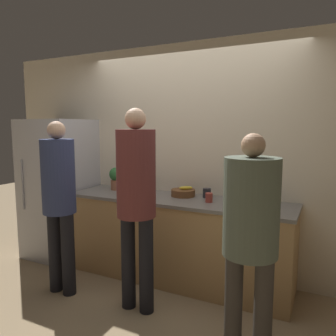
{
  "coord_description": "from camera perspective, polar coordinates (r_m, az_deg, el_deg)",
  "views": [
    {
      "loc": [
        1.45,
        -2.76,
        1.67
      ],
      "look_at": [
        0.0,
        0.15,
        1.26
      ],
      "focal_mm": 35.0,
      "sensor_mm": 36.0,
      "label": 1
    }
  ],
  "objects": [
    {
      "name": "fruit_bowl",
      "position": [
        3.62,
        2.67,
        -4.29
      ],
      "size": [
        0.26,
        0.26,
        0.11
      ],
      "color": "brown",
      "rests_on": "counter"
    },
    {
      "name": "bottle_amber",
      "position": [
        3.25,
        10.91,
        -5.38
      ],
      "size": [
        0.07,
        0.07,
        0.15
      ],
      "color": "brown",
      "rests_on": "counter"
    },
    {
      "name": "cup_red",
      "position": [
        3.35,
        7.15,
        -5.14
      ],
      "size": [
        0.07,
        0.07,
        0.1
      ],
      "color": "#A33D33",
      "rests_on": "counter"
    },
    {
      "name": "potted_plant",
      "position": [
        4.02,
        -9.01,
        -1.65
      ],
      "size": [
        0.17,
        0.17,
        0.27
      ],
      "color": "#9E6042",
      "rests_on": "counter"
    },
    {
      "name": "utensil_crock",
      "position": [
        3.89,
        -3.9,
        -3.08
      ],
      "size": [
        0.11,
        0.11,
        0.26
      ],
      "color": "#3D424C",
      "rests_on": "counter"
    },
    {
      "name": "wall_back",
      "position": [
        3.78,
        3.77,
        1.56
      ],
      "size": [
        5.2,
        0.06,
        2.6
      ],
      "color": "beige",
      "rests_on": "ground_plane"
    },
    {
      "name": "refrigerator",
      "position": [
        4.45,
        -18.35,
        -3.4
      ],
      "size": [
        0.78,
        0.74,
        1.76
      ],
      "color": "#B7B7BC",
      "rests_on": "ground_plane"
    },
    {
      "name": "person_center",
      "position": [
        2.91,
        -5.54,
        -4.25
      ],
      "size": [
        0.35,
        0.35,
        1.83
      ],
      "color": "black",
      "rests_on": "ground_plane"
    },
    {
      "name": "person_right",
      "position": [
        2.37,
        14.19,
        -9.73
      ],
      "size": [
        0.38,
        0.38,
        1.63
      ],
      "color": "#38332D",
      "rests_on": "ground_plane"
    },
    {
      "name": "person_left",
      "position": [
        3.39,
        -18.45,
        -4.38
      ],
      "size": [
        0.32,
        0.32,
        1.72
      ],
      "color": "black",
      "rests_on": "ground_plane"
    },
    {
      "name": "cup_black",
      "position": [
        3.56,
        6.79,
        -4.36
      ],
      "size": [
        0.09,
        0.09,
        0.1
      ],
      "color": "#28282D",
      "rests_on": "counter"
    },
    {
      "name": "counter",
      "position": [
        3.67,
        1.62,
        -12.15
      ],
      "size": [
        2.47,
        0.69,
        0.91
      ],
      "color": "tan",
      "rests_on": "ground_plane"
    },
    {
      "name": "ground_plane",
      "position": [
        3.54,
        -1.17,
        -20.99
      ],
      "size": [
        14.0,
        14.0,
        0.0
      ],
      "primitive_type": "plane",
      "color": "#9E8460"
    }
  ]
}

